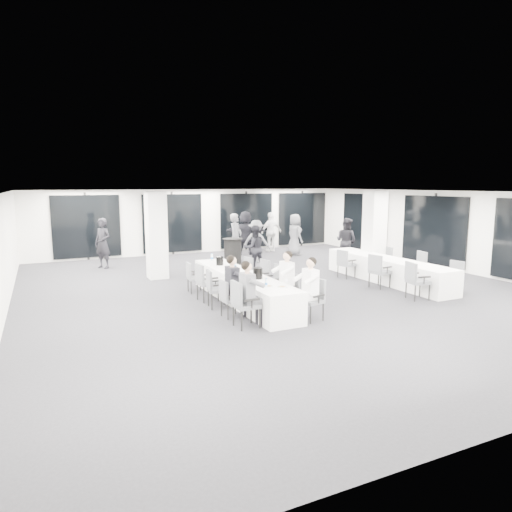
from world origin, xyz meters
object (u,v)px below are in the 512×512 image
at_px(chair_main_right_near, 313,297).
at_px(ice_bucket_far, 220,261).
at_px(cocktail_table, 233,252).
at_px(chair_main_right_fourth, 261,275).
at_px(chair_side_left_far, 345,262).
at_px(standing_guest_c, 256,239).
at_px(chair_main_left_near, 243,301).
at_px(standing_guest_a, 236,234).
at_px(chair_side_left_near, 415,278).
at_px(chair_side_right_near, 455,274).
at_px(chair_main_right_mid, 274,280).
at_px(standing_guest_f, 246,230).
at_px(standing_guest_d, 271,229).
at_px(standing_guest_b, 254,245).
at_px(chair_side_right_mid, 418,265).
at_px(ice_bucket_near, 258,273).
at_px(banquet_table_main, 242,288).
at_px(standing_guest_g, 103,240).
at_px(chair_main_left_second, 229,296).
at_px(chair_main_left_fourth, 205,280).
at_px(banquet_table_side, 387,270).
at_px(chair_main_left_mid, 215,286).
at_px(chair_main_right_far, 245,270).
at_px(chair_main_right_second, 290,289).
at_px(standing_guest_e, 295,232).
at_px(chair_side_right_far, 385,258).
at_px(standing_guest_h, 346,238).
at_px(chair_main_left_far, 193,275).

bearing_deg(chair_main_right_near, ice_bucket_far, 1.62).
height_order(cocktail_table, chair_main_right_fourth, cocktail_table).
bearing_deg(chair_side_left_far, standing_guest_c, -171.96).
xyz_separation_m(chair_main_left_near, standing_guest_a, (3.23, 8.08, 0.49)).
bearing_deg(chair_side_left_near, chair_side_right_near, 107.63).
height_order(chair_main_right_mid, standing_guest_f, standing_guest_f).
relative_size(chair_side_left_far, standing_guest_d, 0.46).
relative_size(chair_main_right_near, chair_side_left_far, 1.01).
bearing_deg(standing_guest_b, standing_guest_a, -91.40).
bearing_deg(standing_guest_b, chair_side_left_near, 115.54).
xyz_separation_m(chair_main_right_near, ice_bucket_far, (-0.90, 3.54, 0.34)).
bearing_deg(chair_side_right_near, chair_side_right_mid, -13.82).
bearing_deg(standing_guest_a, ice_bucket_near, -150.13).
height_order(banquet_table_main, ice_bucket_near, ice_bucket_near).
xyz_separation_m(standing_guest_f, standing_guest_g, (-5.99, -0.74, -0.04)).
height_order(chair_main_left_second, standing_guest_d, standing_guest_d).
bearing_deg(chair_main_left_fourth, chair_main_right_fourth, 88.15).
height_order(cocktail_table, chair_side_left_far, cocktail_table).
bearing_deg(standing_guest_f, standing_guest_b, 99.63).
xyz_separation_m(chair_main_right_fourth, standing_guest_c, (2.10, 4.76, 0.39)).
relative_size(banquet_table_side, standing_guest_g, 2.42).
height_order(chair_side_right_near, standing_guest_f, standing_guest_f).
distance_m(standing_guest_c, standing_guest_d, 3.06).
bearing_deg(chair_main_right_mid, banquet_table_main, 75.13).
xyz_separation_m(chair_main_left_fourth, chair_side_left_near, (5.08, -2.22, 0.01)).
relative_size(chair_main_left_mid, chair_main_right_far, 1.09).
bearing_deg(standing_guest_c, ice_bucket_near, 102.49).
xyz_separation_m(chair_side_left_far, chair_side_right_near, (1.65, -2.90, -0.03)).
relative_size(chair_main_right_second, standing_guest_f, 0.40).
xyz_separation_m(chair_main_right_near, chair_side_right_mid, (5.08, 2.02, 0.01)).
distance_m(chair_main_left_second, standing_guest_e, 9.63).
relative_size(chair_main_left_second, standing_guest_c, 0.46).
bearing_deg(chair_side_right_far, standing_guest_g, 65.55).
distance_m(chair_main_left_fourth, ice_bucket_near, 1.60).
relative_size(banquet_table_side, chair_main_left_second, 5.81).
relative_size(chair_side_right_near, standing_guest_c, 0.47).
relative_size(banquet_table_side, standing_guest_h, 2.51).
height_order(banquet_table_side, chair_main_left_fourth, chair_main_left_fourth).
bearing_deg(banquet_table_side, standing_guest_c, 113.18).
bearing_deg(chair_main_right_mid, standing_guest_d, -26.48).
bearing_deg(standing_guest_a, chair_side_left_far, -110.16).
height_order(standing_guest_a, standing_guest_g, standing_guest_a).
xyz_separation_m(chair_main_left_mid, chair_side_left_near, (5.08, -1.49, 0.03)).
bearing_deg(chair_side_left_far, standing_guest_b, -149.67).
bearing_deg(standing_guest_e, chair_main_right_fourth, 138.41).
xyz_separation_m(banquet_table_side, chair_main_right_fourth, (-4.25, 0.24, 0.17)).
height_order(banquet_table_side, chair_side_right_near, chair_side_right_near).
height_order(chair_main_left_second, chair_main_left_mid, chair_main_left_mid).
bearing_deg(standing_guest_f, standing_guest_e, -179.31).
xyz_separation_m(chair_main_left_far, chair_main_right_second, (1.65, -2.60, -0.00)).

